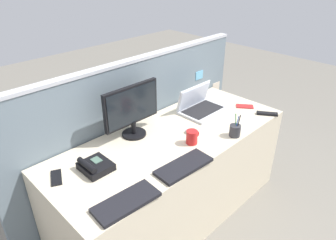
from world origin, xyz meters
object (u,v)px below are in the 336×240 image
desk_phone (95,166)px  keyboard_main (184,166)px  tv_remote (267,114)px  coffee_mug (192,137)px  pen_cup (235,130)px  cell_phone_black_slab (56,178)px  keyboard_spare (126,202)px  desktop_monitor (132,108)px  laptop (200,106)px  cell_phone_red_case (245,106)px  computer_mouse_right_hand (191,132)px

desk_phone → keyboard_main: 0.55m
desk_phone → keyboard_main: desk_phone is taller
tv_remote → coffee_mug: (-0.77, 0.16, 0.04)m
pen_cup → cell_phone_black_slab: (-1.17, 0.48, -0.04)m
keyboard_spare → desktop_monitor: bearing=51.3°
desk_phone → cell_phone_black_slab: size_ratio=1.25×
laptop → keyboard_main: laptop is taller
desktop_monitor → coffee_mug: size_ratio=3.91×
desk_phone → coffee_mug: coffee_mug is taller
tv_remote → cell_phone_red_case: bearing=56.7°
laptop → keyboard_spare: laptop is taller
pen_cup → cell_phone_red_case: 0.52m
cell_phone_black_slab → keyboard_main: bearing=-12.3°
desk_phone → cell_phone_black_slab: 0.23m
desk_phone → cell_phone_red_case: (1.43, -0.17, -0.02)m
computer_mouse_right_hand → pen_cup: pen_cup is taller
keyboard_main → cell_phone_black_slab: keyboard_main is taller
keyboard_main → pen_cup: 0.55m
computer_mouse_right_hand → tv_remote: size_ratio=0.59×
cell_phone_red_case → tv_remote: 0.21m
coffee_mug → keyboard_main: bearing=-148.7°
keyboard_main → cell_phone_black_slab: size_ratio=2.56×
laptop → cell_phone_red_case: (0.34, -0.23, -0.04)m
computer_mouse_right_hand → cell_phone_black_slab: bearing=152.5°
laptop → coffee_mug: size_ratio=3.16×
keyboard_spare → computer_mouse_right_hand: size_ratio=3.67×
desktop_monitor → tv_remote: size_ratio=2.73×
laptop → desk_phone: 1.10m
desk_phone → tv_remote: desk_phone is taller
keyboard_spare → cell_phone_red_case: 1.49m
cell_phone_black_slab → pen_cup: bearing=2.7°
desk_phone → pen_cup: bearing=-21.7°
cell_phone_black_slab → desk_phone: bearing=0.5°
desk_phone → coffee_mug: bearing=-18.7°
keyboard_main → laptop: bearing=36.2°
keyboard_main → pen_cup: (0.55, -0.01, 0.04)m
cell_phone_black_slab → coffee_mug: bearing=4.8°
desktop_monitor → pen_cup: bearing=-46.7°
desk_phone → coffee_mug: size_ratio=1.58×
laptop → keyboard_spare: (-1.14, -0.44, -0.04)m
laptop → cell_phone_red_case: size_ratio=2.56×
computer_mouse_right_hand → desktop_monitor: bearing=122.3°
keyboard_spare → desk_phone: bearing=86.7°
keyboard_main → coffee_mug: 0.30m
keyboard_main → coffee_mug: bearing=34.7°
pen_cup → desktop_monitor: bearing=133.3°
keyboard_spare → tv_remote: (1.48, -0.01, -0.00)m
coffee_mug → desktop_monitor: bearing=119.2°
desktop_monitor → laptop: (0.65, -0.10, -0.17)m
desktop_monitor → cell_phone_black_slab: 0.69m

